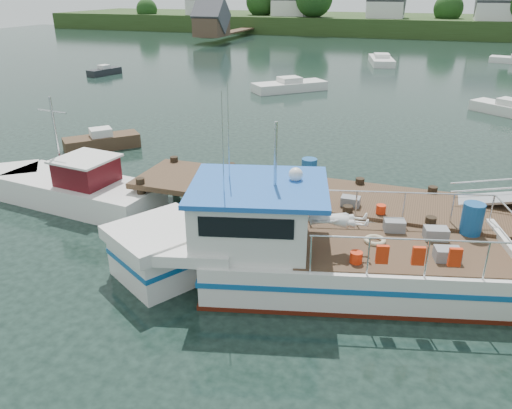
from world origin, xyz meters
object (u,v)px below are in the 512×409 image
(dock, at_px, (505,190))
(work_boat, at_px, (72,187))
(moored_a, at_px, (290,86))
(moored_rowboat, at_px, (102,141))
(moored_e, at_px, (104,71))
(moored_b, at_px, (508,109))
(moored_d, at_px, (381,60))
(lobster_boat, at_px, (302,251))

(dock, bearing_deg, work_boat, -176.55)
(moored_a, bearing_deg, moored_rowboat, -128.33)
(dock, distance_m, moored_rowboat, 19.50)
(dock, xyz_separation_m, moored_e, (-32.65, 26.01, -1.89))
(dock, distance_m, moored_e, 41.79)
(moored_b, distance_m, moored_e, 35.55)
(moored_d, height_order, moored_e, moored_d)
(moored_rowboat, distance_m, moored_a, 19.30)
(dock, height_order, moored_e, dock)
(moored_rowboat, distance_m, moored_b, 26.17)
(lobster_boat, distance_m, moored_a, 28.94)
(moored_a, distance_m, moored_b, 16.38)
(dock, xyz_separation_m, moored_rowboat, (-18.60, 5.56, -1.83))
(lobster_boat, bearing_deg, moored_e, 118.04)
(moored_d, bearing_deg, moored_rowboat, -88.32)
(lobster_boat, bearing_deg, dock, 19.10)
(dock, relative_size, moored_a, 2.83)
(dock, relative_size, moored_d, 2.40)
(moored_e, bearing_deg, moored_a, -0.88)
(dock, height_order, moored_d, dock)
(work_boat, bearing_deg, moored_e, 129.20)
(moored_rowboat, bearing_deg, moored_d, 57.53)
(dock, bearing_deg, moored_a, 119.22)
(moored_rowboat, distance_m, moored_e, 24.81)
(lobster_boat, height_order, moored_rowboat, lobster_boat)
(moored_rowboat, xyz_separation_m, moored_a, (5.08, 18.62, 0.00))
(work_boat, xyz_separation_m, moored_e, (-17.26, 26.94, -0.32))
(work_boat, relative_size, moored_rowboat, 2.19)
(dock, xyz_separation_m, moored_a, (-13.52, 24.17, -1.82))
(moored_rowboat, height_order, moored_d, moored_d)
(dock, xyz_separation_m, lobster_boat, (-5.40, -3.60, -1.21))
(dock, relative_size, work_boat, 2.06)
(work_boat, relative_size, moored_a, 1.37)
(moored_e, bearing_deg, dock, -33.93)
(moored_b, height_order, moored_d, moored_d)
(moored_b, distance_m, moored_d, 23.79)
(lobster_boat, xyz_separation_m, moored_a, (-8.12, 27.77, -0.61))
(work_boat, height_order, moored_b, work_boat)
(lobster_boat, height_order, moored_d, lobster_boat)
(dock, bearing_deg, lobster_boat, -146.32)
(moored_rowboat, relative_size, moored_d, 0.53)
(dock, bearing_deg, moored_rowboat, 163.37)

